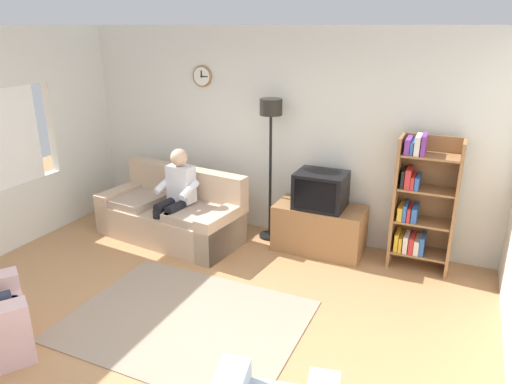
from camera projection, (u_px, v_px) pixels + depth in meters
name	position (u px, v px, depth m)	size (l,w,h in m)	color
ground_plane	(170.00, 335.00, 4.34)	(12.00, 12.00, 0.00)	#B27F51
back_wall_assembly	(279.00, 134.00, 6.17)	(6.20, 0.17, 2.70)	silver
couch	(172.00, 215.00, 6.25)	(1.99, 1.10, 0.90)	tan
tv_stand	(319.00, 228.00, 5.89)	(1.10, 0.56, 0.59)	olive
tv	(321.00, 190.00, 5.70)	(0.60, 0.49, 0.44)	black
bookshelf	(420.00, 204.00, 5.34)	(0.68, 0.36, 1.59)	olive
floor_lamp	(271.00, 131.00, 5.87)	(0.28, 0.28, 1.85)	black
area_rug	(186.00, 320.00, 4.54)	(2.20, 1.70, 0.01)	gray
person_on_couch	(176.00, 192.00, 5.96)	(0.55, 0.57, 1.24)	silver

